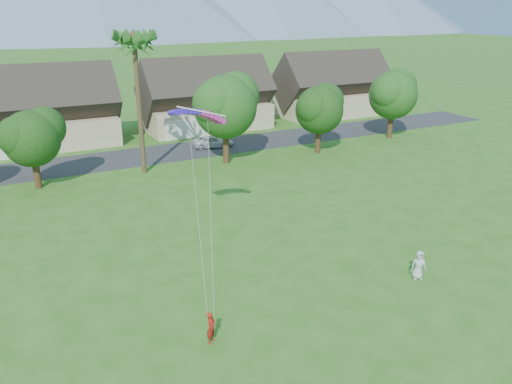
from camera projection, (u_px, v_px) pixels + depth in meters
ground at (356, 337)px, 22.82m from camera, size 500.00×500.00×0.00m
street at (149, 155)px, 51.20m from camera, size 90.00×7.00×0.01m
kite_flyer at (211, 328)px, 22.19m from camera, size 0.66×0.65×1.53m
watcher at (419, 265)px, 27.46m from camera, size 0.97×0.81×1.68m
parked_car at (213, 142)px, 54.05m from camera, size 4.60×2.70×1.20m
houses_row at (130, 107)px, 57.74m from camera, size 72.75×8.19×8.86m
tree_row at (152, 120)px, 43.95m from camera, size 62.27×6.67×8.45m
fan_palm at (134, 38)px, 41.69m from camera, size 3.00×3.00×13.80m
parafoil_kite at (198, 113)px, 29.08m from camera, size 3.29×1.06×0.50m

